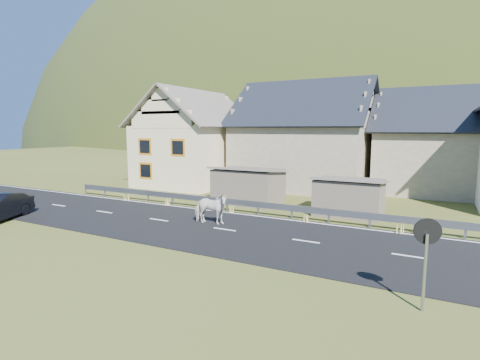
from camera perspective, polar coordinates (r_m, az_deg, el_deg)
The scene contains 13 objects.
ground at distance 17.92m, azimuth -2.35°, elevation -7.66°, with size 160.00×160.00×0.00m, color #3F4317.
road at distance 17.92m, azimuth -2.35°, elevation -7.59°, with size 60.00×7.00×0.04m, color black.
lane_markings at distance 17.91m, azimuth -2.35°, elevation -7.52°, with size 60.00×6.60×0.01m, color silver.
guardrail at distance 20.96m, azimuth 2.74°, elevation -3.80°, with size 28.10×0.09×0.75m.
shed_left at distance 24.22m, azimuth 1.32°, elevation -0.93°, with size 4.30×3.30×2.40m, color #6F6352.
shed_right at distance 21.65m, azimuth 16.27°, elevation -2.55°, with size 3.80×2.90×2.20m, color #6F6352.
house_cream at distance 32.79m, azimuth -6.93°, elevation 7.01°, with size 7.80×9.80×8.30m.
house_stone_a at distance 31.44m, azimuth 10.03°, elevation 7.42°, with size 10.80×9.80×8.90m.
house_stone_b at distance 31.90m, azimuth 28.62°, elevation 5.88°, with size 9.80×8.80×8.10m.
mountain at distance 196.50m, azimuth 26.68°, elevation -0.29°, with size 440.00×280.00×260.00m, color #273614.
conifer_patch at distance 140.23m, azimuth 0.98°, elevation 8.29°, with size 76.00×50.00×28.00m, color black.
horse at distance 18.78m, azimuth -4.55°, elevation -4.30°, with size 1.91×0.87×1.61m, color beige.
traffic_mirror at distance 10.95m, azimuth 26.57°, elevation -8.64°, with size 0.68×0.27×2.49m.
Camera 1 is at (8.75, -14.89, 4.77)m, focal length 28.00 mm.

